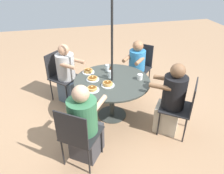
# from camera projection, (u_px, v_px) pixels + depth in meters

# --- Properties ---
(ground_plane) EXTENTS (12.00, 12.00, 0.00)m
(ground_plane) POSITION_uv_depth(u_px,v_px,m) (112.00, 115.00, 4.02)
(ground_plane) COLOR tan
(patio_table) EXTENTS (1.28, 1.28, 0.73)m
(patio_table) POSITION_uv_depth(u_px,v_px,m) (112.00, 85.00, 3.70)
(patio_table) COLOR #383D38
(patio_table) RESTS_ON ground
(umbrella_pole) EXTENTS (0.04, 0.04, 2.22)m
(umbrella_pole) POSITION_uv_depth(u_px,v_px,m) (112.00, 59.00, 3.45)
(umbrella_pole) COLOR black
(umbrella_pole) RESTS_ON ground
(patio_chair_north) EXTENTS (0.67, 0.67, 0.95)m
(patio_chair_north) POSITION_uv_depth(u_px,v_px,m) (60.00, 73.00, 4.27)
(patio_chair_north) COLOR #232326
(patio_chair_north) RESTS_ON ground
(diner_north) EXTENTS (0.59, 0.58, 1.17)m
(diner_north) POSITION_uv_depth(u_px,v_px,m) (68.00, 76.00, 4.19)
(diner_north) COLOR slate
(diner_north) RESTS_ON ground
(patio_chair_east) EXTENTS (0.66, 0.66, 0.95)m
(patio_chair_east) POSITION_uv_depth(u_px,v_px,m) (78.00, 134.00, 2.80)
(patio_chair_east) COLOR #232326
(patio_chair_east) RESTS_ON ground
(diner_east) EXTENTS (0.61, 0.64, 1.18)m
(diner_east) POSITION_uv_depth(u_px,v_px,m) (85.00, 126.00, 2.96)
(diner_east) COLOR #3D3D42
(diner_east) RESTS_ON ground
(patio_chair_south) EXTENTS (0.66, 0.66, 0.95)m
(patio_chair_south) POSITION_uv_depth(u_px,v_px,m) (183.00, 105.00, 3.35)
(patio_chair_south) COLOR #232326
(patio_chair_south) RESTS_ON ground
(diner_south) EXTENTS (0.60, 0.57, 1.22)m
(diner_south) POSITION_uv_depth(u_px,v_px,m) (171.00, 102.00, 3.41)
(diner_south) COLOR beige
(diner_south) RESTS_ON ground
(patio_chair_west) EXTENTS (0.66, 0.66, 0.95)m
(patio_chair_west) POSITION_uv_depth(u_px,v_px,m) (140.00, 64.00, 4.62)
(patio_chair_west) COLOR #232326
(patio_chair_west) RESTS_ON ground
(diner_west) EXTENTS (0.56, 0.57, 1.11)m
(diner_west) POSITION_uv_depth(u_px,v_px,m) (136.00, 69.00, 4.50)
(diner_west) COLOR gray
(diner_west) RESTS_ON ground
(pancake_plate_a) EXTENTS (0.22, 0.22, 0.07)m
(pancake_plate_a) POSITION_uv_depth(u_px,v_px,m) (88.00, 71.00, 3.87)
(pancake_plate_a) COLOR white
(pancake_plate_a) RESTS_ON patio_table
(pancake_plate_b) EXTENTS (0.22, 0.22, 0.07)m
(pancake_plate_b) POSITION_uv_depth(u_px,v_px,m) (92.00, 89.00, 3.36)
(pancake_plate_b) COLOR white
(pancake_plate_b) RESTS_ON patio_table
(pancake_plate_c) EXTENTS (0.22, 0.22, 0.05)m
(pancake_plate_c) POSITION_uv_depth(u_px,v_px,m) (93.00, 79.00, 3.65)
(pancake_plate_c) COLOR white
(pancake_plate_c) RESTS_ON patio_table
(pancake_plate_d) EXTENTS (0.22, 0.22, 0.07)m
(pancake_plate_d) POSITION_uv_depth(u_px,v_px,m) (108.00, 84.00, 3.48)
(pancake_plate_d) COLOR white
(pancake_plate_d) RESTS_ON patio_table
(syrup_bottle) EXTENTS (0.08, 0.06, 0.14)m
(syrup_bottle) POSITION_uv_depth(u_px,v_px,m) (111.00, 71.00, 3.84)
(syrup_bottle) COLOR #602D0F
(syrup_bottle) RESTS_ON patio_table
(coffee_cup) EXTENTS (0.09, 0.09, 0.09)m
(coffee_cup) POSITION_uv_depth(u_px,v_px,m) (140.00, 77.00, 3.65)
(coffee_cup) COLOR white
(coffee_cup) RESTS_ON patio_table
(drinking_glass_a) EXTENTS (0.07, 0.07, 0.13)m
(drinking_glass_a) POSITION_uv_depth(u_px,v_px,m) (110.00, 74.00, 3.70)
(drinking_glass_a) COLOR silver
(drinking_glass_a) RESTS_ON patio_table
(drinking_glass_b) EXTENTS (0.07, 0.07, 0.12)m
(drinking_glass_b) POSITION_uv_depth(u_px,v_px,m) (107.00, 68.00, 3.92)
(drinking_glass_b) COLOR silver
(drinking_glass_b) RESTS_ON patio_table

